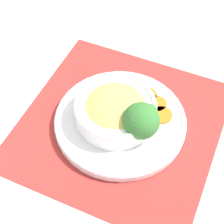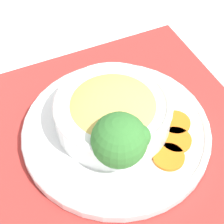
{
  "view_description": "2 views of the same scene",
  "coord_description": "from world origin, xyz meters",
  "views": [
    {
      "loc": [
        0.48,
        0.17,
        0.69
      ],
      "look_at": [
        0.01,
        -0.02,
        0.05
      ],
      "focal_mm": 60.0,
      "sensor_mm": 36.0,
      "label": 1
    },
    {
      "loc": [
        0.17,
        0.32,
        0.49
      ],
      "look_at": [
        -0.0,
        -0.02,
        0.04
      ],
      "focal_mm": 60.0,
      "sensor_mm": 36.0,
      "label": 2
    }
  ],
  "objects": [
    {
      "name": "carrot_slice_near",
      "position": [
        -0.04,
        0.08,
        0.02
      ],
      "size": [
        0.05,
        0.05,
        0.01
      ],
      "color": "orange",
      "rests_on": "plate"
    },
    {
      "name": "bowl",
      "position": [
        0.0,
        -0.01,
        0.05
      ],
      "size": [
        0.18,
        0.18,
        0.06
      ],
      "color": "white",
      "rests_on": "plate"
    },
    {
      "name": "placemat",
      "position": [
        0.0,
        0.0,
        0.0
      ],
      "size": [
        0.46,
        0.45,
        0.0
      ],
      "color": "#B2332D",
      "rests_on": "ground_plane"
    },
    {
      "name": "carrot_slice_far",
      "position": [
        -0.09,
        0.03,
        0.02
      ],
      "size": [
        0.05,
        0.05,
        0.01
      ],
      "color": "orange",
      "rests_on": "plate"
    },
    {
      "name": "ground_plane",
      "position": [
        0.0,
        0.0,
        0.0
      ],
      "size": [
        4.0,
        4.0,
        0.0
      ],
      "primitive_type": "plane",
      "color": "white"
    },
    {
      "name": "broccoli_floret",
      "position": [
        0.02,
        0.05,
        0.07
      ],
      "size": [
        0.08,
        0.08,
        0.09
      ],
      "color": "#84AD5B",
      "rests_on": "plate"
    },
    {
      "name": "carrot_slice_middle",
      "position": [
        -0.07,
        0.06,
        0.02
      ],
      "size": [
        0.05,
        0.05,
        0.01
      ],
      "color": "orange",
      "rests_on": "plate"
    },
    {
      "name": "plate",
      "position": [
        0.0,
        0.0,
        0.02
      ],
      "size": [
        0.3,
        0.3,
        0.02
      ],
      "color": "white",
      "rests_on": "placemat"
    }
  ]
}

